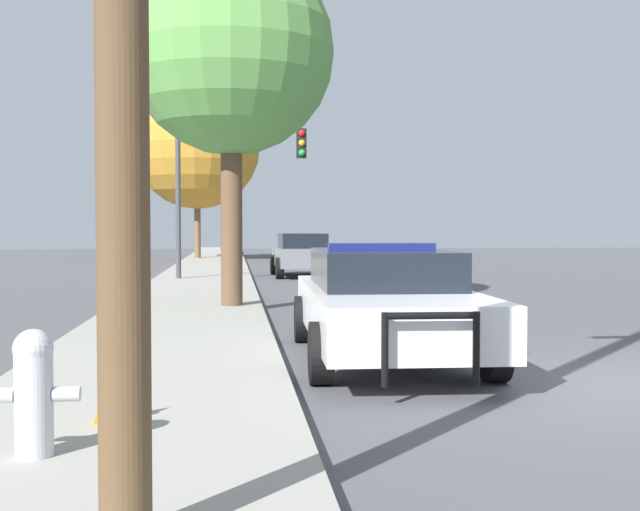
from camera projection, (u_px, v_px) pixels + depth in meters
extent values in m
plane|color=#4F4F54|center=(630.00, 386.00, 8.49)|extent=(110.00, 110.00, 0.00)
cube|color=#99968C|center=(140.00, 391.00, 7.94)|extent=(3.00, 110.00, 0.13)
cube|color=white|center=(385.00, 310.00, 10.21)|extent=(2.08, 5.21, 0.58)
cube|color=black|center=(382.00, 268.00, 10.45)|extent=(1.74, 2.73, 0.47)
cylinder|color=black|center=(495.00, 351.00, 8.71)|extent=(0.26, 0.69, 0.68)
cylinder|color=black|center=(321.00, 353.00, 8.55)|extent=(0.26, 0.69, 0.68)
cylinder|color=black|center=(431.00, 318.00, 11.89)|extent=(0.26, 0.69, 0.68)
cylinder|color=black|center=(303.00, 319.00, 11.74)|extent=(0.26, 0.69, 0.68)
cylinder|color=black|center=(476.00, 349.00, 7.56)|extent=(0.07, 0.07, 0.70)
cylinder|color=black|center=(385.00, 350.00, 7.49)|extent=(0.07, 0.07, 0.70)
cylinder|color=black|center=(431.00, 316.00, 7.52)|extent=(0.92, 0.10, 0.07)
cube|color=navy|center=(382.00, 247.00, 10.44)|extent=(1.40, 0.24, 0.09)
cube|color=navy|center=(460.00, 307.00, 10.29)|extent=(0.11, 3.71, 0.16)
cylinder|color=#B7BCC1|center=(34.00, 405.00, 5.43)|extent=(0.26, 0.26, 0.70)
sphere|color=#B7BCC1|center=(33.00, 349.00, 5.42)|extent=(0.27, 0.27, 0.27)
cylinder|color=#B7BCC1|center=(0.00, 395.00, 5.41)|extent=(0.18, 0.10, 0.10)
cylinder|color=#B7BCC1|center=(67.00, 394.00, 5.45)|extent=(0.18, 0.10, 0.10)
cylinder|color=#424247|center=(178.00, 200.00, 24.35)|extent=(0.16, 0.16, 4.74)
cylinder|color=#424247|center=(240.00, 128.00, 24.47)|extent=(3.77, 0.11, 0.11)
cube|color=black|center=(301.00, 143.00, 24.69)|extent=(0.30, 0.24, 0.90)
sphere|color=red|center=(302.00, 133.00, 24.55)|extent=(0.20, 0.20, 0.20)
sphere|color=orange|center=(302.00, 143.00, 24.56)|extent=(0.20, 0.20, 0.20)
sphere|color=green|center=(302.00, 153.00, 24.57)|extent=(0.20, 0.20, 0.20)
cube|color=slate|center=(296.00, 246.00, 45.68)|extent=(2.11, 4.38, 0.53)
cube|color=black|center=(296.00, 237.00, 45.45)|extent=(1.70, 2.33, 0.49)
cylinder|color=black|center=(281.00, 250.00, 46.98)|extent=(0.29, 0.67, 0.65)
cylinder|color=black|center=(310.00, 250.00, 47.03)|extent=(0.29, 0.67, 0.65)
cylinder|color=black|center=(280.00, 252.00, 44.35)|extent=(0.29, 0.67, 0.65)
cylinder|color=black|center=(311.00, 252.00, 44.40)|extent=(0.29, 0.67, 0.65)
cube|color=slate|center=(302.00, 257.00, 27.44)|extent=(1.85, 4.07, 0.63)
cube|color=black|center=(302.00, 241.00, 27.22)|extent=(1.56, 2.13, 0.49)
cylinder|color=black|center=(274.00, 265.00, 28.57)|extent=(0.26, 0.71, 0.70)
cylinder|color=black|center=(322.00, 264.00, 28.80)|extent=(0.26, 0.71, 0.70)
cylinder|color=black|center=(280.00, 268.00, 26.10)|extent=(0.26, 0.71, 0.70)
cylinder|color=black|center=(332.00, 268.00, 26.32)|extent=(0.26, 0.71, 0.70)
cylinder|color=brown|center=(197.00, 219.00, 40.86)|extent=(0.32, 0.32, 3.92)
sphere|color=#B77F28|center=(197.00, 146.00, 40.73)|extent=(6.39, 6.39, 6.39)
cylinder|color=brown|center=(232.00, 207.00, 15.89)|extent=(0.43, 0.43, 3.90)
sphere|color=#5B9947|center=(231.00, 51.00, 15.78)|extent=(4.09, 4.09, 4.09)
cone|color=orange|center=(112.00, 393.00, 6.39)|extent=(0.29, 0.29, 0.47)
cylinder|color=white|center=(112.00, 390.00, 6.38)|extent=(0.16, 0.16, 0.07)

